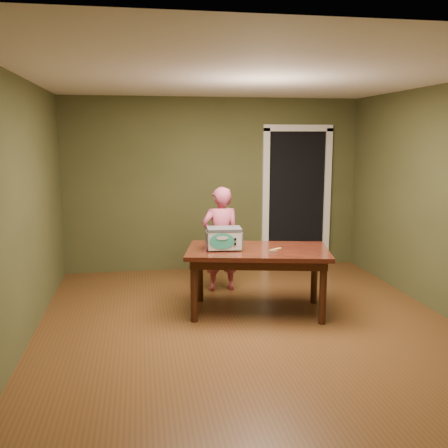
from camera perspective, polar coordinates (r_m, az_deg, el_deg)
name	(u,v)px	position (r m, az deg, el deg)	size (l,w,h in m)	color
floor	(249,326)	(5.49, 2.87, -11.57)	(5.00, 5.00, 0.00)	brown
room_shell	(250,167)	(5.12, 3.03, 6.50)	(4.52, 5.02, 2.61)	#494A27
doorway	(291,197)	(8.20, 7.63, 3.11)	(1.10, 0.66, 2.25)	black
dining_table	(258,257)	(5.74, 3.87, -3.83)	(1.75, 1.22, 0.75)	black
toy_oven	(224,238)	(5.65, 0.00, -1.57)	(0.43, 0.31, 0.25)	#4C4F54
baking_pan	(273,251)	(5.55, 5.64, -3.14)	(0.10, 0.10, 0.02)	silver
spatula	(276,249)	(5.71, 5.91, -2.87)	(0.18, 0.03, 0.01)	#D4CC5C
child	(221,239)	(6.54, -0.39, -1.74)	(0.50, 0.33, 1.38)	#CB5372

